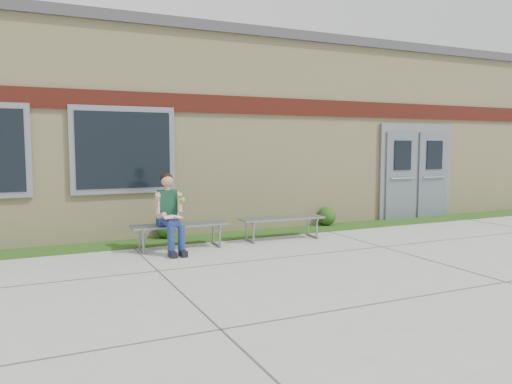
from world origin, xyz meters
TOP-DOWN VIEW (x-y plane):
  - ground at (0.00, 0.00)m, footprint 80.00×80.00m
  - grass_strip at (0.00, 2.60)m, footprint 16.00×0.80m
  - school_building at (-0.00, 5.99)m, footprint 16.20×6.22m
  - bench_left at (-2.27, 1.88)m, footprint 1.67×0.52m
  - bench_right at (-0.27, 1.88)m, footprint 1.66×0.55m
  - girl at (-2.50, 1.68)m, footprint 0.48×0.80m
  - shrub_mid at (-2.25, 2.85)m, footprint 0.38×0.38m
  - shrub_east at (1.37, 2.85)m, footprint 0.41×0.41m

SIDE VIEW (x-z plane):
  - ground at x=0.00m, z-range 0.00..0.00m
  - grass_strip at x=0.00m, z-range 0.00..0.02m
  - shrub_mid at x=-2.25m, z-range 0.02..0.40m
  - shrub_east at x=1.37m, z-range 0.02..0.43m
  - bench_right at x=-0.27m, z-range 0.12..0.54m
  - bench_left at x=-2.27m, z-range 0.12..0.55m
  - girl at x=-2.50m, z-range 0.02..1.35m
  - school_building at x=0.00m, z-range 0.00..4.20m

